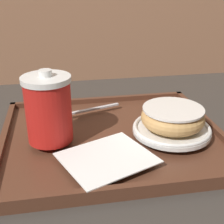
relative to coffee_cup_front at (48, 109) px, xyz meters
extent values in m
cube|color=#38332D|center=(0.15, 0.03, -0.10)|extent=(1.09, 0.77, 0.03)
cube|color=#512D1E|center=(0.12, 0.02, -0.08)|extent=(0.44, 0.38, 0.01)
cube|color=#512D1E|center=(0.12, -0.17, -0.07)|extent=(0.44, 0.01, 0.01)
cube|color=#512D1E|center=(0.12, 0.20, -0.07)|extent=(0.44, 0.01, 0.01)
cube|color=#512D1E|center=(-0.09, 0.02, -0.07)|extent=(0.01, 0.38, 0.01)
cube|color=#512D1E|center=(0.34, 0.02, -0.07)|extent=(0.01, 0.38, 0.01)
cube|color=white|center=(0.09, -0.09, -0.06)|extent=(0.18, 0.17, 0.00)
cylinder|color=red|center=(0.00, 0.00, -0.01)|extent=(0.08, 0.08, 0.12)
cylinder|color=white|center=(0.00, 0.00, 0.06)|extent=(0.09, 0.09, 0.01)
cylinder|color=white|center=(0.00, 0.00, 0.07)|extent=(0.02, 0.02, 0.01)
cylinder|color=white|center=(0.24, -0.01, -0.06)|extent=(0.16, 0.16, 0.01)
torus|color=white|center=(0.24, -0.01, -0.05)|extent=(0.15, 0.15, 0.01)
torus|color=tan|center=(0.24, -0.01, -0.03)|extent=(0.12, 0.12, 0.04)
cylinder|color=white|center=(0.24, -0.01, -0.01)|extent=(0.12, 0.12, 0.00)
ellipsoid|color=silver|center=(0.02, 0.10, -0.06)|extent=(0.04, 0.03, 0.01)
cube|color=silver|center=(0.10, 0.12, -0.06)|extent=(0.13, 0.05, 0.00)
camera|label=1|loc=(0.02, -0.54, 0.23)|focal=50.00mm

